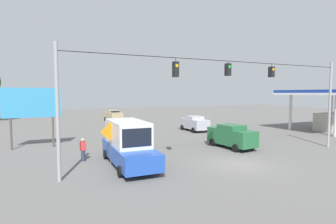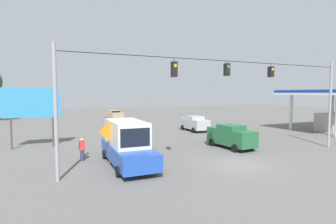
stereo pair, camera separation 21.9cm
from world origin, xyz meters
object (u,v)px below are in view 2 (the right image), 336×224
(sedan_green_crossing_near, at_px, (231,136))
(sedan_silver_oncoming_far, at_px, (195,123))
(pedestrian, at_px, (82,150))
(traffic_cone_nearest, at_px, (115,154))
(roadside_billboard, at_px, (32,105))
(traffic_cone_third, at_px, (104,142))
(gas_station, at_px, (335,101))
(traffic_cone_second, at_px, (108,148))
(overhead_signal_span, at_px, (225,94))
(box_truck_blue_parked_shoulder, at_px, (127,143))
(work_zone_sign, at_px, (109,135))
(sedan_tan_withflow_deep, at_px, (114,115))

(sedan_green_crossing_near, distance_m, sedan_silver_oncoming_far, 10.36)
(sedan_silver_oncoming_far, height_order, pedestrian, sedan_silver_oncoming_far)
(traffic_cone_nearest, xyz_separation_m, pedestrian, (2.16, -0.42, 0.45))
(pedestrian, bearing_deg, roadside_billboard, -61.12)
(pedestrian, bearing_deg, traffic_cone_nearest, 169.13)
(traffic_cone_third, bearing_deg, gas_station, 175.43)
(traffic_cone_second, distance_m, traffic_cone_third, 2.64)
(overhead_signal_span, xyz_separation_m, sedan_silver_oncoming_far, (-5.21, -13.29, -3.66))
(overhead_signal_span, distance_m, traffic_cone_second, 10.00)
(box_truck_blue_parked_shoulder, bearing_deg, sedan_silver_oncoming_far, -135.35)
(work_zone_sign, bearing_deg, traffic_cone_nearest, -114.10)
(sedan_silver_oncoming_far, xyz_separation_m, gas_station, (-15.73, 7.09, 2.73))
(overhead_signal_span, relative_size, box_truck_blue_parked_shoulder, 3.20)
(work_zone_sign, bearing_deg, sedan_tan_withflow_deep, -103.03)
(box_truck_blue_parked_shoulder, bearing_deg, traffic_cone_third, -87.42)
(sedan_tan_withflow_deep, xyz_separation_m, sedan_green_crossing_near, (-4.48, 25.29, 0.06))
(sedan_tan_withflow_deep, height_order, traffic_cone_nearest, sedan_tan_withflow_deep)
(sedan_green_crossing_near, relative_size, traffic_cone_second, 6.85)
(traffic_cone_third, distance_m, gas_station, 28.05)
(sedan_tan_withflow_deep, distance_m, traffic_cone_third, 20.75)
(overhead_signal_span, bearing_deg, box_truck_blue_parked_shoulder, -14.62)
(sedan_green_crossing_near, xyz_separation_m, traffic_cone_third, (9.82, -5.24, -0.70))
(sedan_silver_oncoming_far, bearing_deg, pedestrian, 33.32)
(traffic_cone_nearest, bearing_deg, pedestrian, -10.87)
(sedan_silver_oncoming_far, bearing_deg, roadside_billboard, 10.48)
(sedan_green_crossing_near, relative_size, gas_station, 0.40)
(traffic_cone_third, xyz_separation_m, roadside_billboard, (5.68, -1.60, 3.32))
(work_zone_sign, bearing_deg, traffic_cone_second, -100.08)
(traffic_cone_nearest, bearing_deg, sedan_green_crossing_near, 178.36)
(overhead_signal_span, relative_size, gas_station, 1.91)
(overhead_signal_span, xyz_separation_m, pedestrian, (9.12, -3.87, -3.84))
(traffic_cone_second, relative_size, work_zone_sign, 0.23)
(sedan_green_crossing_near, bearing_deg, sedan_tan_withflow_deep, -79.96)
(traffic_cone_nearest, bearing_deg, roadside_billboard, -49.76)
(roadside_billboard, bearing_deg, box_truck_blue_parked_shoulder, 125.72)
(overhead_signal_span, height_order, roadside_billboard, overhead_signal_span)
(box_truck_blue_parked_shoulder, relative_size, gas_station, 0.60)
(overhead_signal_span, height_order, traffic_cone_third, overhead_signal_span)
(sedan_green_crossing_near, xyz_separation_m, traffic_cone_nearest, (9.94, -0.29, -0.70))
(overhead_signal_span, xyz_separation_m, traffic_cone_second, (6.94, -5.78, -4.29))
(sedan_green_crossing_near, height_order, pedestrian, sedan_green_crossing_near)
(overhead_signal_span, distance_m, work_zone_sign, 8.30)
(traffic_cone_third, bearing_deg, work_zone_sign, 83.02)
(sedan_silver_oncoming_far, xyz_separation_m, traffic_cone_third, (12.03, 4.87, -0.64))
(sedan_silver_oncoming_far, relative_size, traffic_cone_second, 6.53)
(sedan_tan_withflow_deep, xyz_separation_m, box_truck_blue_parked_shoulder, (5.03, 26.76, 0.44))
(traffic_cone_nearest, bearing_deg, work_zone_sign, 65.90)
(sedan_tan_withflow_deep, distance_m, box_truck_blue_parked_shoulder, 27.23)
(sedan_tan_withflow_deep, height_order, box_truck_blue_parked_shoulder, box_truck_blue_parked_shoulder)
(traffic_cone_nearest, distance_m, gas_station, 28.23)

